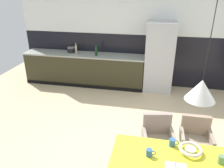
# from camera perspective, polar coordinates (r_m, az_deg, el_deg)

# --- Properties ---
(ground_plane) EXTENTS (9.05, 9.05, 0.00)m
(ground_plane) POSITION_cam_1_polar(r_m,az_deg,el_deg) (4.09, 3.32, -17.35)
(ground_plane) COLOR #CCB68C
(back_wall_splashback_dark) EXTENTS (6.96, 0.12, 1.46)m
(back_wall_splashback_dark) POSITION_cam_1_polar(r_m,az_deg,el_deg) (6.49, 7.47, 6.20)
(back_wall_splashback_dark) COLOR black
(back_wall_splashback_dark) RESTS_ON ground
(back_wall_panel_upper) EXTENTS (6.96, 0.12, 1.46)m
(back_wall_panel_upper) POSITION_cam_1_polar(r_m,az_deg,el_deg) (6.21, 8.23, 19.08)
(back_wall_panel_upper) COLOR white
(back_wall_panel_upper) RESTS_ON back_wall_splashback_dark
(kitchen_counter) EXTENTS (3.47, 0.63, 0.92)m
(kitchen_counter) POSITION_cam_1_polar(r_m,az_deg,el_deg) (6.54, -7.13, 3.86)
(kitchen_counter) COLOR #302D1B
(kitchen_counter) RESTS_ON ground
(refrigerator_column) EXTENTS (0.74, 0.60, 1.87)m
(refrigerator_column) POSITION_cam_1_polar(r_m,az_deg,el_deg) (6.08, 12.08, 6.69)
(refrigerator_column) COLOR #ADAFB2
(refrigerator_column) RESTS_ON ground
(dining_table) EXTENTS (1.87, 0.78, 0.73)m
(dining_table) POSITION_cam_1_polar(r_m,az_deg,el_deg) (3.03, 18.65, -19.24)
(dining_table) COLOR yellow
(dining_table) RESTS_ON ground
(armchair_far_side) EXTENTS (0.56, 0.55, 0.83)m
(armchair_far_side) POSITION_cam_1_polar(r_m,az_deg,el_deg) (3.71, 11.67, -12.37)
(armchair_far_side) COLOR gray
(armchair_far_side) RESTS_ON ground
(armchair_by_stool) EXTENTS (0.49, 0.47, 0.80)m
(armchair_by_stool) POSITION_cam_1_polar(r_m,az_deg,el_deg) (3.88, 20.71, -12.14)
(armchair_by_stool) COLOR gray
(armchair_by_stool) RESTS_ON ground
(fruit_bowl) EXTENTS (0.30, 0.30, 0.07)m
(fruit_bowl) POSITION_cam_1_polar(r_m,az_deg,el_deg) (3.14, 19.54, -15.58)
(fruit_bowl) COLOR silver
(fruit_bowl) RESTS_ON dining_table
(mug_glass_clear) EXTENTS (0.13, 0.08, 0.10)m
(mug_glass_clear) POSITION_cam_1_polar(r_m,az_deg,el_deg) (3.17, 15.27, -14.32)
(mug_glass_clear) COLOR #335B93
(mug_glass_clear) RESTS_ON dining_table
(mug_dark_espresso) EXTENTS (0.12, 0.08, 0.10)m
(mug_dark_espresso) POSITION_cam_1_polar(r_m,az_deg,el_deg) (2.95, 9.60, -17.01)
(mug_dark_espresso) COLOR #335B93
(mug_dark_espresso) RESTS_ON dining_table
(mug_wide_latte) EXTENTS (0.13, 0.08, 0.11)m
(mug_wide_latte) POSITION_cam_1_polar(r_m,az_deg,el_deg) (3.11, 26.36, -17.05)
(mug_wide_latte) COLOR #5B8456
(mug_wide_latte) RESTS_ON dining_table
(cooking_pot) EXTENTS (0.24, 0.24, 0.17)m
(cooking_pot) POSITION_cam_1_polar(r_m,az_deg,el_deg) (6.61, -10.41, 8.69)
(cooking_pot) COLOR black
(cooking_pot) RESTS_ON kitchen_counter
(bottle_wine_green) EXTENTS (0.06, 0.06, 0.30)m
(bottle_wine_green) POSITION_cam_1_polar(r_m,az_deg,el_deg) (6.41, -9.23, 8.81)
(bottle_wine_green) COLOR tan
(bottle_wine_green) RESTS_ON kitchen_counter
(bottle_oil_tall) EXTENTS (0.07, 0.07, 0.30)m
(bottle_oil_tall) POSITION_cam_1_polar(r_m,az_deg,el_deg) (6.17, -4.08, 8.44)
(bottle_oil_tall) COLOR #0F3319
(bottle_oil_tall) RESTS_ON kitchen_counter
(pendant_lamp_over_table_near) EXTENTS (0.31, 0.31, 1.24)m
(pendant_lamp_over_table_near) POSITION_cam_1_polar(r_m,az_deg,el_deg) (2.43, 21.95, -1.43)
(pendant_lamp_over_table_near) COLOR black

